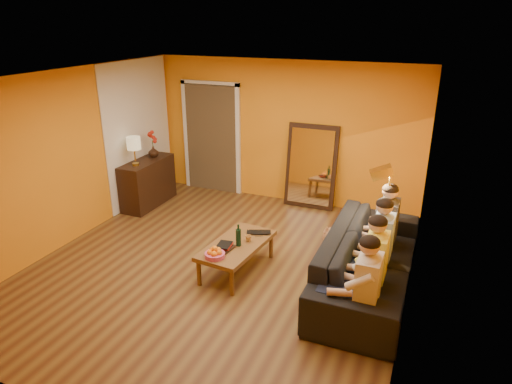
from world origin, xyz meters
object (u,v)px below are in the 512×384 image
at_px(person_mid_right, 382,243).
at_px(tumbler, 248,238).
at_px(sideboard, 148,183).
at_px(wine_bottle, 238,235).
at_px(sofa, 369,260).
at_px(dog, 331,256).
at_px(person_far_left, 367,288).
at_px(person_mid_left, 375,264).
at_px(laptop, 259,234).
at_px(floor_lamp, 386,220).
at_px(person_far_right, 388,226).
at_px(vase, 153,152).
at_px(coffee_table, 237,257).
at_px(table_lamp, 134,151).
at_px(mirror_frame, 311,166).

bearing_deg(person_mid_right, tumbler, -171.86).
xyz_separation_m(sideboard, person_mid_right, (4.37, -1.18, 0.18)).
bearing_deg(wine_bottle, sofa, 10.75).
bearing_deg(dog, person_far_left, -42.24).
bearing_deg(person_mid_left, person_far_left, -90.00).
height_order(person_mid_left, laptop, person_mid_left).
distance_m(person_mid_right, laptop, 1.69).
xyz_separation_m(sideboard, floor_lamp, (4.34, -0.67, 0.29)).
xyz_separation_m(floor_lamp, person_mid_left, (0.03, -1.06, -0.11)).
height_order(person_far_left, tumbler, person_far_left).
bearing_deg(tumbler, person_far_right, 24.68).
height_order(dog, person_mid_right, person_mid_right).
distance_m(dog, person_mid_right, 0.67).
relative_size(sofa, person_far_left, 2.19).
bearing_deg(tumbler, dog, 5.82).
bearing_deg(person_mid_left, vase, 155.65).
xyz_separation_m(sofa, vase, (-4.24, 1.53, 0.56)).
distance_m(person_mid_right, wine_bottle, 1.86).
relative_size(coffee_table, tumbler, 13.65).
distance_m(floor_lamp, dog, 0.93).
bearing_deg(table_lamp, wine_bottle, -26.84).
bearing_deg(laptop, sofa, -24.68).
bearing_deg(vase, floor_lamp, -11.99).
xyz_separation_m(floor_lamp, vase, (-4.34, 0.92, 0.23)).
distance_m(sofa, coffee_table, 1.76).
bearing_deg(floor_lamp, laptop, -178.03).
height_order(coffee_table, person_mid_right, person_mid_right).
bearing_deg(tumbler, floor_lamp, 23.92).
xyz_separation_m(coffee_table, dog, (1.24, 0.23, 0.16)).
xyz_separation_m(dog, person_mid_right, (0.61, 0.13, 0.24)).
bearing_deg(dog, coffee_table, -153.97).
distance_m(sofa, person_far_left, 1.03).
bearing_deg(wine_bottle, laptop, 72.00).
bearing_deg(person_far_right, person_mid_right, -90.00).
xyz_separation_m(mirror_frame, person_far_right, (1.58, -1.71, -0.15)).
bearing_deg(tumbler, vase, 147.50).
height_order(sideboard, coffee_table, sideboard).
xyz_separation_m(sofa, person_mid_right, (0.13, 0.10, 0.22)).
distance_m(sideboard, person_far_left, 4.93).
bearing_deg(person_far_left, person_mid_left, 90.00).
distance_m(sideboard, person_mid_right, 4.53).
xyz_separation_m(coffee_table, person_mid_right, (1.86, 0.37, 0.40)).
height_order(sideboard, vase, vase).
xyz_separation_m(table_lamp, wine_bottle, (2.56, -1.30, -0.53)).
relative_size(floor_lamp, wine_bottle, 4.65).
distance_m(person_far_left, person_mid_right, 1.10).
relative_size(table_lamp, laptop, 1.51).
distance_m(sideboard, wine_bottle, 3.02).
height_order(table_lamp, coffee_table, table_lamp).
relative_size(person_far_right, tumbler, 13.65).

